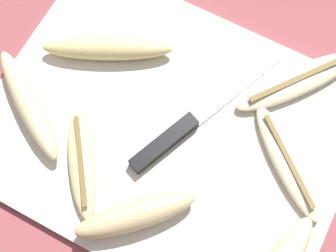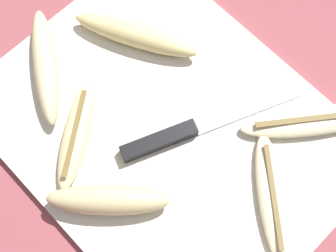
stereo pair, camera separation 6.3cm
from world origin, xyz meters
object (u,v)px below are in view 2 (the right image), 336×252
(banana_ripe_center, at_px, (76,135))
(banana_bright_far, at_px, (272,197))
(banana_mellow_near, at_px, (108,200))
(knife, at_px, (178,134))
(banana_golden_short, at_px, (136,35))
(banana_soft_right, at_px, (45,66))
(banana_pale_long, at_px, (309,121))

(banana_ripe_center, bearing_deg, banana_bright_far, 27.91)
(banana_mellow_near, height_order, banana_bright_far, banana_mellow_near)
(banana_mellow_near, xyz_separation_m, banana_ripe_center, (-0.10, 0.03, -0.01))
(banana_bright_far, height_order, banana_ripe_center, banana_ripe_center)
(knife, xyz_separation_m, banana_golden_short, (-0.15, 0.06, 0.01))
(banana_soft_right, xyz_separation_m, banana_mellow_near, (0.20, -0.06, 0.00))
(banana_ripe_center, bearing_deg, banana_pale_long, 49.53)
(banana_bright_far, xyz_separation_m, banana_pale_long, (-0.03, 0.11, 0.00))
(banana_mellow_near, relative_size, banana_ripe_center, 0.97)
(banana_soft_right, relative_size, banana_bright_far, 1.09)
(banana_soft_right, height_order, banana_bright_far, banana_soft_right)
(knife, xyz_separation_m, banana_pale_long, (0.11, 0.14, 0.00))
(knife, xyz_separation_m, banana_bright_far, (0.15, 0.03, 0.00))
(banana_soft_right, xyz_separation_m, banana_golden_short, (0.05, 0.12, -0.00))
(knife, distance_m, banana_ripe_center, 0.14)
(banana_soft_right, distance_m, banana_mellow_near, 0.21)
(banana_soft_right, bearing_deg, banana_ripe_center, -18.44)
(banana_golden_short, bearing_deg, banana_bright_far, -6.36)
(knife, relative_size, banana_pale_long, 1.42)
(banana_bright_far, bearing_deg, knife, -169.89)
(banana_pale_long, bearing_deg, banana_mellow_near, -112.04)
(knife, relative_size, banana_bright_far, 1.64)
(banana_golden_short, height_order, banana_bright_far, banana_golden_short)
(knife, bearing_deg, banana_mellow_near, -66.40)
(banana_mellow_near, distance_m, banana_ripe_center, 0.10)
(banana_soft_right, bearing_deg, knife, 18.22)
(knife, xyz_separation_m, banana_mellow_near, (0.00, -0.13, 0.01))
(banana_soft_right, bearing_deg, banana_golden_short, 66.96)
(knife, height_order, banana_mellow_near, banana_mellow_near)
(knife, relative_size, banana_ripe_center, 1.76)
(banana_mellow_near, distance_m, banana_pale_long, 0.29)
(banana_golden_short, xyz_separation_m, banana_mellow_near, (0.15, -0.19, 0.00))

